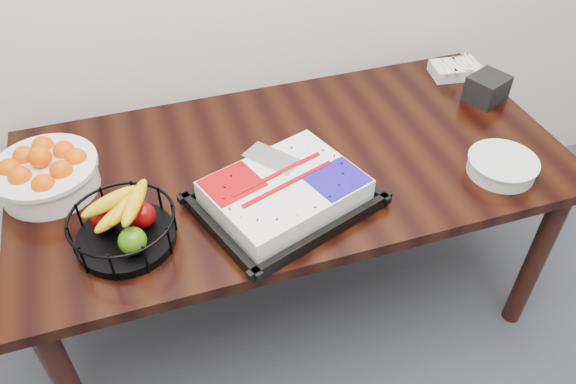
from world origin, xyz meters
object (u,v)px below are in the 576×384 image
object	(u,v)px
tangerine_bowl	(44,167)
fruit_basket	(123,226)
napkin_box	(487,88)
table	(292,178)
plate_stack	(502,166)
cake_tray	(285,194)

from	to	relation	value
tangerine_bowl	fruit_basket	world-z (taller)	tangerine_bowl
napkin_box	tangerine_bowl	bearing A→B (deg)	-179.43
table	plate_stack	bearing A→B (deg)	-24.49
cake_tray	fruit_basket	xyz separation A→B (m)	(-0.47, -0.00, 0.02)
tangerine_bowl	plate_stack	distance (m)	1.42
plate_stack	napkin_box	xyz separation A→B (m)	(0.19, 0.39, 0.02)
plate_stack	cake_tray	bearing A→B (deg)	174.12
table	cake_tray	xyz separation A→B (m)	(-0.09, -0.21, 0.13)
tangerine_bowl	fruit_basket	distance (m)	0.36
cake_tray	fruit_basket	world-z (taller)	fruit_basket
table	plate_stack	world-z (taller)	plate_stack
plate_stack	tangerine_bowl	bearing A→B (deg)	164.87
fruit_basket	napkin_box	xyz separation A→B (m)	(1.36, 0.32, -0.02)
fruit_basket	plate_stack	world-z (taller)	fruit_basket
table	napkin_box	distance (m)	0.82
cake_tray	napkin_box	xyz separation A→B (m)	(0.89, 0.31, 0.00)
table	tangerine_bowl	bearing A→B (deg)	173.08
fruit_basket	cake_tray	bearing A→B (deg)	0.47
table	plate_stack	size ratio (longest dim) A/B	8.15
cake_tray	table	bearing A→B (deg)	65.77
fruit_basket	plate_stack	xyz separation A→B (m)	(1.17, -0.07, -0.04)
table	fruit_basket	bearing A→B (deg)	-159.51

